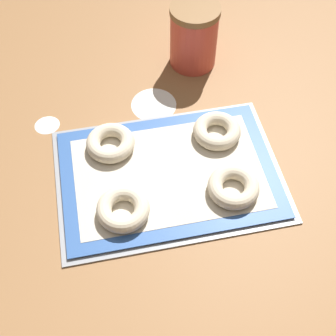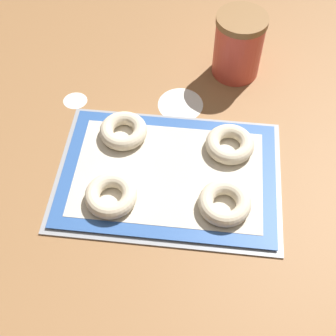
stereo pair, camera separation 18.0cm
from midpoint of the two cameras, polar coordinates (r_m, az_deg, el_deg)
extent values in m
plane|color=olive|center=(1.02, -4.91, -1.58)|extent=(2.80, 2.80, 0.00)
cube|color=#93969B|center=(1.02, -5.01, -1.39)|extent=(0.49, 0.34, 0.01)
cube|color=#2D569E|center=(1.02, -5.03, -1.22)|extent=(0.46, 0.32, 0.00)
cube|color=beige|center=(1.02, -5.03, -1.21)|extent=(0.41, 0.26, 0.00)
torus|color=beige|center=(0.96, -10.88, -5.66)|extent=(0.11, 0.11, 0.03)
torus|color=beige|center=(0.97, 2.82, -3.01)|extent=(0.11, 0.11, 0.03)
torus|color=beige|center=(1.06, -11.86, 2.41)|extent=(0.11, 0.11, 0.03)
torus|color=beige|center=(1.06, 1.23, 3.97)|extent=(0.11, 0.11, 0.03)
cylinder|color=#DB4C3D|center=(1.22, -1.17, 15.11)|extent=(0.12, 0.12, 0.15)
cylinder|color=olive|center=(1.17, -1.25, 18.28)|extent=(0.12, 0.12, 0.02)
ellipsoid|color=white|center=(1.17, -18.88, 4.49)|extent=(0.06, 0.06, 0.00)
ellipsoid|color=white|center=(1.16, -6.21, 7.23)|extent=(0.11, 0.11, 0.00)
camera|label=1|loc=(0.09, -95.18, -7.15)|focal=50.00mm
camera|label=2|loc=(0.09, 84.82, 7.15)|focal=50.00mm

